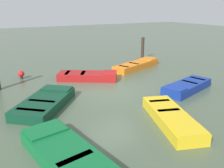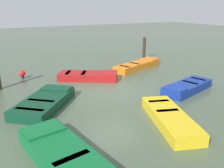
# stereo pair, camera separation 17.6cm
# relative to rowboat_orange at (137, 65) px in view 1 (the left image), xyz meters

# --- Properties ---
(ground_plane) EXTENTS (80.00, 80.00, 0.00)m
(ground_plane) POSITION_rel_rowboat_orange_xyz_m (3.65, 3.13, -0.22)
(ground_plane) COLOR #475642
(rowboat_orange) EXTENTS (4.01, 2.27, 0.46)m
(rowboat_orange) POSITION_rel_rowboat_orange_xyz_m (0.00, 0.00, 0.00)
(rowboat_orange) COLOR orange
(rowboat_orange) RESTS_ON ground_plane
(rowboat_blue) EXTENTS (3.25, 1.86, 0.46)m
(rowboat_blue) POSITION_rel_rowboat_orange_xyz_m (0.42, 4.93, 0.00)
(rowboat_blue) COLOR navy
(rowboat_blue) RESTS_ON ground_plane
(rowboat_yellow) EXTENTS (2.08, 3.49, 0.46)m
(rowboat_yellow) POSITION_rel_rowboat_orange_xyz_m (3.48, 7.17, 0.00)
(rowboat_yellow) COLOR gold
(rowboat_yellow) RESTS_ON ground_plane
(rowboat_dark_green) EXTENTS (3.17, 3.35, 0.46)m
(rowboat_dark_green) POSITION_rel_rowboat_orange_xyz_m (7.05, 3.56, 0.00)
(rowboat_dark_green) COLOR #0C3823
(rowboat_dark_green) RESTS_ON ground_plane
(rowboat_green) EXTENTS (1.89, 3.95, 0.46)m
(rowboat_green) POSITION_rel_rowboat_orange_xyz_m (7.46, 7.65, 0.00)
(rowboat_green) COLOR #0F602D
(rowboat_green) RESTS_ON ground_plane
(rowboat_red) EXTENTS (3.39, 2.73, 0.46)m
(rowboat_red) POSITION_rel_rowboat_orange_xyz_m (3.92, 0.82, 0.00)
(rowboat_red) COLOR maroon
(rowboat_red) RESTS_ON ground_plane
(mooring_piling_near_right) EXTENTS (0.24, 0.24, 1.69)m
(mooring_piling_near_right) POSITION_rel_rowboat_orange_xyz_m (-2.06, -2.20, 0.63)
(mooring_piling_near_right) COLOR #33281E
(mooring_piling_near_right) RESTS_ON ground_plane
(marker_buoy) EXTENTS (0.36, 0.36, 0.48)m
(marker_buoy) POSITION_rel_rowboat_orange_xyz_m (7.21, -1.19, 0.07)
(marker_buoy) COLOR #262626
(marker_buoy) RESTS_ON ground_plane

